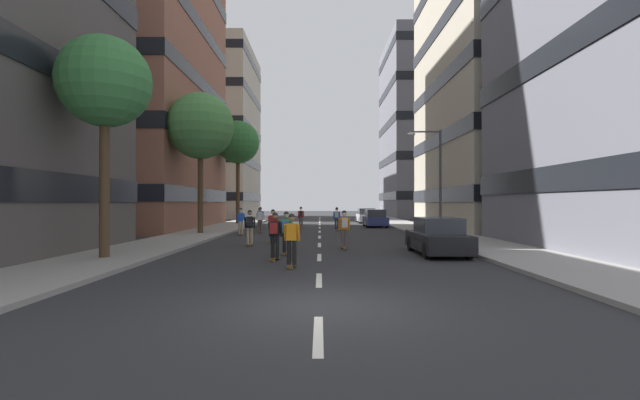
{
  "coord_description": "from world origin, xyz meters",
  "views": [
    {
      "loc": [
        0.03,
        -9.13,
        2.14
      ],
      "look_at": [
        0.0,
        19.96,
        2.3
      ],
      "focal_mm": 24.7,
      "sensor_mm": 36.0,
      "label": 1
    }
  ],
  "objects_px": {
    "skater_1": "(292,238)",
    "street_tree_near": "(105,83)",
    "skater_6": "(261,216)",
    "parked_car_mid": "(376,219)",
    "skater_0": "(260,219)",
    "skater_5": "(337,217)",
    "parked_car_far": "(367,216)",
    "skater_9": "(301,216)",
    "skater_2": "(273,223)",
    "skater_7": "(345,227)",
    "parked_car_near": "(438,237)",
    "skater_8": "(287,230)",
    "street_tree_far": "(201,127)",
    "skater_3": "(250,225)",
    "streetlamp_right": "(435,170)",
    "skater_4": "(241,220)",
    "skater_10": "(275,233)",
    "street_tree_mid": "(238,143)"
  },
  "relations": [
    {
      "from": "parked_car_far",
      "to": "skater_9",
      "type": "relative_size",
      "value": 2.47
    },
    {
      "from": "skater_4",
      "to": "skater_9",
      "type": "bearing_deg",
      "value": 67.41
    },
    {
      "from": "skater_6",
      "to": "skater_9",
      "type": "relative_size",
      "value": 1.0
    },
    {
      "from": "skater_1",
      "to": "street_tree_near",
      "type": "bearing_deg",
      "value": 166.75
    },
    {
      "from": "skater_3",
      "to": "skater_6",
      "type": "height_order",
      "value": "same"
    },
    {
      "from": "street_tree_far",
      "to": "skater_3",
      "type": "relative_size",
      "value": 5.2
    },
    {
      "from": "skater_9",
      "to": "skater_1",
      "type": "bearing_deg",
      "value": -88.28
    },
    {
      "from": "skater_8",
      "to": "skater_9",
      "type": "height_order",
      "value": "same"
    },
    {
      "from": "skater_9",
      "to": "skater_6",
      "type": "bearing_deg",
      "value": -156.31
    },
    {
      "from": "parked_car_mid",
      "to": "skater_10",
      "type": "bearing_deg",
      "value": -106.28
    },
    {
      "from": "streetlamp_right",
      "to": "skater_0",
      "type": "relative_size",
      "value": 3.65
    },
    {
      "from": "skater_7",
      "to": "skater_0",
      "type": "bearing_deg",
      "value": 116.22
    },
    {
      "from": "skater_1",
      "to": "skater_5",
      "type": "relative_size",
      "value": 1.0
    },
    {
      "from": "skater_1",
      "to": "skater_4",
      "type": "bearing_deg",
      "value": 106.6
    },
    {
      "from": "street_tree_near",
      "to": "skater_0",
      "type": "distance_m",
      "value": 16.28
    },
    {
      "from": "skater_6",
      "to": "parked_car_mid",
      "type": "bearing_deg",
      "value": 16.18
    },
    {
      "from": "parked_car_near",
      "to": "skater_5",
      "type": "height_order",
      "value": "skater_5"
    },
    {
      "from": "skater_2",
      "to": "skater_4",
      "type": "height_order",
      "value": "same"
    },
    {
      "from": "parked_car_mid",
      "to": "skater_1",
      "type": "xyz_separation_m",
      "value": [
        -5.78,
        -24.07,
        0.29
      ]
    },
    {
      "from": "skater_3",
      "to": "skater_4",
      "type": "relative_size",
      "value": 1.0
    },
    {
      "from": "street_tree_near",
      "to": "skater_4",
      "type": "xyz_separation_m",
      "value": [
        2.75,
        12.52,
        -5.53
      ]
    },
    {
      "from": "skater_5",
      "to": "skater_8",
      "type": "distance_m",
      "value": 15.86
    },
    {
      "from": "street_tree_far",
      "to": "skater_1",
      "type": "xyz_separation_m",
      "value": [
        6.97,
        -14.56,
        -6.17
      ]
    },
    {
      "from": "street_tree_near",
      "to": "skater_9",
      "type": "height_order",
      "value": "street_tree_near"
    },
    {
      "from": "skater_3",
      "to": "skater_5",
      "type": "relative_size",
      "value": 1.0
    },
    {
      "from": "parked_car_far",
      "to": "skater_8",
      "type": "xyz_separation_m",
      "value": [
        -6.22,
        -28.0,
        0.32
      ]
    },
    {
      "from": "streetlamp_right",
      "to": "skater_8",
      "type": "xyz_separation_m",
      "value": [
        -8.5,
        -9.39,
        -3.12
      ]
    },
    {
      "from": "street_tree_far",
      "to": "skater_8",
      "type": "height_order",
      "value": "street_tree_far"
    },
    {
      "from": "parked_car_far",
      "to": "skater_3",
      "type": "height_order",
      "value": "skater_3"
    },
    {
      "from": "skater_3",
      "to": "skater_9",
      "type": "relative_size",
      "value": 1.0
    },
    {
      "from": "street_tree_far",
      "to": "skater_2",
      "type": "height_order",
      "value": "street_tree_far"
    },
    {
      "from": "street_tree_mid",
      "to": "skater_6",
      "type": "distance_m",
      "value": 9.96
    },
    {
      "from": "skater_5",
      "to": "skater_8",
      "type": "bearing_deg",
      "value": -99.67
    },
    {
      "from": "street_tree_mid",
      "to": "skater_8",
      "type": "height_order",
      "value": "street_tree_mid"
    },
    {
      "from": "parked_car_near",
      "to": "skater_6",
      "type": "height_order",
      "value": "skater_6"
    },
    {
      "from": "skater_2",
      "to": "street_tree_near",
      "type": "bearing_deg",
      "value": -126.2
    },
    {
      "from": "skater_9",
      "to": "skater_10",
      "type": "distance_m",
      "value": 20.91
    },
    {
      "from": "parked_car_mid",
      "to": "skater_0",
      "type": "xyz_separation_m",
      "value": [
        -9.09,
        -7.56,
        0.29
      ]
    },
    {
      "from": "skater_9",
      "to": "skater_3",
      "type": "bearing_deg",
      "value": -96.76
    },
    {
      "from": "skater_5",
      "to": "street_tree_near",
      "type": "bearing_deg",
      "value": -117.75
    },
    {
      "from": "parked_car_near",
      "to": "skater_1",
      "type": "relative_size",
      "value": 2.47
    },
    {
      "from": "street_tree_near",
      "to": "skater_8",
      "type": "bearing_deg",
      "value": 15.67
    },
    {
      "from": "parked_car_near",
      "to": "skater_0",
      "type": "bearing_deg",
      "value": 125.16
    },
    {
      "from": "parked_car_mid",
      "to": "skater_4",
      "type": "relative_size",
      "value": 2.47
    },
    {
      "from": "parked_car_mid",
      "to": "skater_2",
      "type": "xyz_separation_m",
      "value": [
        -7.37,
        -15.07,
        0.32
      ]
    },
    {
      "from": "skater_5",
      "to": "skater_1",
      "type": "bearing_deg",
      "value": -96.61
    },
    {
      "from": "skater_1",
      "to": "skater_2",
      "type": "xyz_separation_m",
      "value": [
        -1.59,
        9.0,
        0.03
      ]
    },
    {
      "from": "skater_7",
      "to": "skater_9",
      "type": "xyz_separation_m",
      "value": [
        -2.72,
        17.04,
        0.0
      ]
    },
    {
      "from": "parked_car_far",
      "to": "skater_10",
      "type": "xyz_separation_m",
      "value": [
        -6.51,
        -29.71,
        0.32
      ]
    },
    {
      "from": "skater_4",
      "to": "skater_6",
      "type": "xyz_separation_m",
      "value": [
        0.31,
        7.09,
        0.03
      ]
    }
  ]
}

